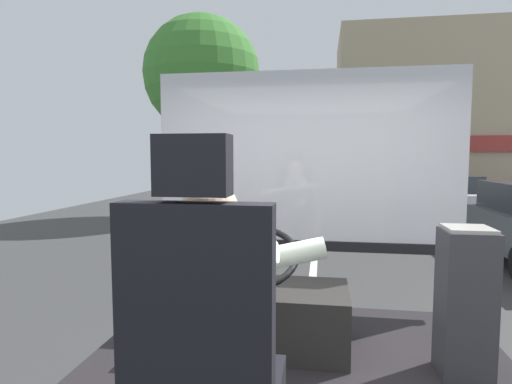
{
  "coord_description": "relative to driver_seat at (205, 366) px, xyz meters",
  "views": [
    {
      "loc": [
        0.13,
        -1.84,
        1.87
      ],
      "look_at": [
        -0.31,
        0.94,
        1.63
      ],
      "focal_mm": 29.27,
      "sensor_mm": 36.0,
      "label": 1
    }
  ],
  "objects": [
    {
      "name": "ground",
      "position": [
        0.24,
        9.36,
        -1.2
      ],
      "size": [
        18.0,
        44.0,
        0.06
      ],
      "color": "#383838"
    },
    {
      "name": "bus_driver",
      "position": [
        -0.0,
        0.14,
        0.16
      ],
      "size": [
        0.81,
        0.58,
        0.72
      ],
      "color": "#282833",
      "rests_on": "driver_seat"
    },
    {
      "name": "parked_car_silver",
      "position": [
        4.25,
        23.0,
        -0.45
      ],
      "size": [
        1.81,
        4.23,
        1.42
      ],
      "color": "silver",
      "rests_on": "ground"
    },
    {
      "name": "parked_car_red",
      "position": [
        4.38,
        16.42,
        -0.51
      ],
      "size": [
        1.85,
        3.92,
        1.3
      ],
      "color": "maroon",
      "rests_on": "ground"
    },
    {
      "name": "shop_building",
      "position": [
        5.76,
        18.26,
        2.37
      ],
      "size": [
        9.51,
        5.19,
        7.09
      ],
      "color": "tan",
      "rests_on": "ground"
    },
    {
      "name": "driver_seat",
      "position": [
        0.0,
        0.0,
        0.0
      ],
      "size": [
        0.48,
        0.48,
        1.32
      ],
      "color": "black",
      "rests_on": "bus_floor"
    },
    {
      "name": "steering_console",
      "position": [
        0.0,
        1.34,
        -0.34
      ],
      "size": [
        1.1,
        1.01,
        0.86
      ],
      "color": "#282623",
      "rests_on": "bus_floor"
    },
    {
      "name": "windshield_panel",
      "position": [
        0.24,
        2.18,
        0.48
      ],
      "size": [
        2.5,
        0.08,
        1.48
      ],
      "color": "silver"
    },
    {
      "name": "parked_car_white",
      "position": [
        3.87,
        12.02,
        -0.5
      ],
      "size": [
        2.04,
        4.21,
        1.31
      ],
      "color": "silver",
      "rests_on": "ground"
    },
    {
      "name": "street_tree",
      "position": [
        -3.22,
        10.94,
        3.07
      ],
      "size": [
        3.45,
        3.45,
        6.0
      ],
      "color": "#4C3828",
      "rests_on": "ground"
    },
    {
      "name": "fare_box",
      "position": [
        1.18,
        1.17,
        -0.13
      ],
      "size": [
        0.27,
        0.27,
        0.86
      ],
      "color": "#333338",
      "rests_on": "bus_floor"
    }
  ]
}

